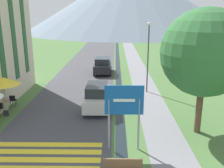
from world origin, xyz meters
name	(u,v)px	position (x,y,z in m)	size (l,w,h in m)	color
ground_plane	(108,74)	(0.00, 20.00, 0.00)	(160.00, 160.00, 0.00)	#476B38
road	(93,59)	(-2.50, 30.00, 0.00)	(6.40, 60.00, 0.01)	#424247
footpath	(134,59)	(3.60, 30.00, 0.00)	(2.20, 60.00, 0.01)	slate
drainage_channel	(118,59)	(1.20, 30.00, 0.00)	(0.60, 60.00, 0.00)	black
crosswalk_marking	(45,156)	(-2.50, 3.40, 0.01)	(5.44, 2.54, 0.01)	yellow
mountain_distant	(131,0)	(6.63, 89.37, 11.37)	(77.19, 77.19, 22.74)	slate
road_sign	(124,107)	(1.30, 4.06, 2.25)	(1.87, 0.11, 3.33)	gray
parked_car_near	(97,96)	(-0.40, 9.63, 0.91)	(1.79, 4.17, 1.82)	silver
parked_car_far	(103,66)	(-0.57, 20.46, 0.91)	(1.94, 4.05, 1.82)	black
cafe_chair_far_right	(13,100)	(-6.59, 9.97, 0.51)	(0.40, 0.40, 0.85)	black
cafe_chair_middle	(1,107)	(-6.78, 8.45, 0.51)	(0.40, 0.40, 0.85)	black
cafe_umbrella_middle_yellow	(3,81)	(-6.56, 8.77, 2.24)	(2.15, 2.15, 2.50)	#B7B2A8
person_seated_far	(5,106)	(-6.35, 8.16, 0.70)	(0.32, 0.32, 1.27)	#282833
streetlamp	(148,52)	(3.61, 13.67, 3.44)	(0.28, 0.28, 5.89)	#515156
tree_by_path	(205,53)	(5.59, 6.07, 4.56)	(4.71, 4.71, 6.93)	brown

